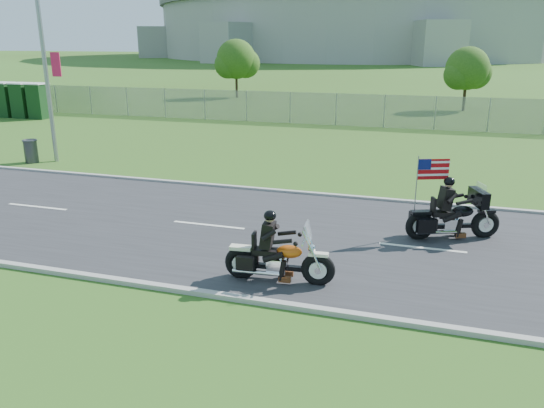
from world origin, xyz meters
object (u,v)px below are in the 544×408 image
(porta_toilet_c, at_px, (5,100))
(motorcycle_follow, at_px, (453,218))
(trash_can, at_px, (31,152))
(porta_toilet_a, at_px, (39,102))
(porta_toilet_b, at_px, (22,101))
(motorcycle_lead, at_px, (277,260))
(streetlight, at_px, (45,29))

(porta_toilet_c, relative_size, motorcycle_follow, 0.92)
(motorcycle_follow, bearing_deg, trash_can, 144.21)
(porta_toilet_a, xyz_separation_m, motorcycle_follow, (26.72, -16.00, -0.55))
(porta_toilet_b, bearing_deg, motorcycle_follow, -29.64)
(porta_toilet_a, distance_m, porta_toilet_c, 2.80)
(porta_toilet_a, distance_m, porta_toilet_b, 1.40)
(porta_toilet_a, height_order, porta_toilet_c, same)
(porta_toilet_c, bearing_deg, motorcycle_lead, -37.77)
(streetlight, height_order, porta_toilet_c, streetlight)
(porta_toilet_c, distance_m, trash_can, 16.63)
(streetlight, bearing_deg, motorcycle_follow, -17.36)
(motorcycle_lead, height_order, motorcycle_follow, motorcycle_follow)
(streetlight, distance_m, motorcycle_lead, 16.67)
(streetlight, distance_m, trash_can, 5.28)
(motorcycle_lead, bearing_deg, porta_toilet_b, 135.56)
(trash_can, bearing_deg, streetlight, 41.51)
(motorcycle_follow, bearing_deg, porta_toilet_c, 129.97)
(streetlight, xyz_separation_m, porta_toilet_b, (-11.42, 10.78, -4.49))
(streetlight, distance_m, porta_toilet_c, 17.34)
(streetlight, bearing_deg, porta_toilet_b, 136.65)
(motorcycle_follow, bearing_deg, porta_toilet_b, 128.79)
(streetlight, bearing_deg, porta_toilet_a, 132.91)
(motorcycle_follow, bearing_deg, motorcycle_lead, -155.10)
(streetlight, bearing_deg, motorcycle_lead, -35.35)
(streetlight, xyz_separation_m, trash_can, (-0.87, -0.77, -5.15))
(porta_toilet_a, xyz_separation_m, motorcycle_lead, (22.96, -19.96, -0.62))
(porta_toilet_c, relative_size, trash_can, 2.33)
(motorcycle_lead, height_order, trash_can, motorcycle_lead)
(trash_can, bearing_deg, porta_toilet_b, 132.41)
(trash_can, bearing_deg, motorcycle_lead, -31.35)
(porta_toilet_b, distance_m, motorcycle_follow, 32.36)
(trash_can, bearing_deg, porta_toilet_a, 128.39)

